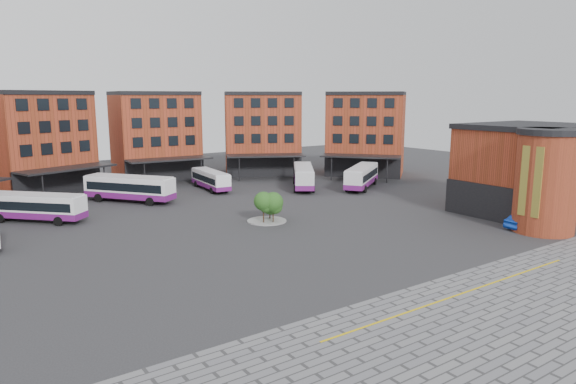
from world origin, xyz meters
TOP-DOWN VIEW (x-y plane):
  - ground at (0.00, 0.00)m, footprint 160.00×160.00m
  - yellow_line at (2.00, -14.00)m, footprint 26.00×0.15m
  - main_building at (-4.77, 38.25)m, footprint 94.14×42.48m
  - east_building at (28.70, -3.06)m, footprint 17.40×15.40m
  - tree_island at (2.09, 11.57)m, footprint 4.40×4.40m
  - bus_b at (-19.16, 26.59)m, footprint 9.69×9.83m
  - bus_c at (-7.06, 31.47)m, footprint 9.69×11.57m
  - bus_d at (5.83, 33.63)m, footprint 3.19×10.33m
  - bus_e at (18.10, 26.82)m, footprint 9.01×11.35m
  - bus_f at (25.39, 21.74)m, footprint 11.33×9.05m
  - blue_car at (22.57, -6.28)m, footprint 4.82×1.96m

SIDE VIEW (x-z plane):
  - ground at x=0.00m, z-range 0.00..0.00m
  - yellow_line at x=2.00m, z-range 0.02..0.04m
  - blue_car at x=22.57m, z-range 0.00..1.55m
  - bus_d at x=5.83m, z-range 0.12..2.98m
  - bus_b at x=-19.16m, z-range 0.13..3.29m
  - bus_e at x=18.10m, z-range 0.14..3.49m
  - bus_f at x=25.39m, z-range 0.14..3.50m
  - bus_c at x=-7.06m, z-range 0.15..3.62m
  - tree_island at x=2.09m, z-range 0.17..3.72m
  - east_building at x=28.70m, z-range -0.01..10.59m
  - main_building at x=-4.77m, z-range -0.07..14.53m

